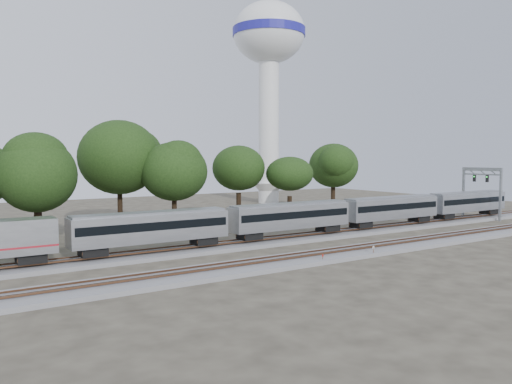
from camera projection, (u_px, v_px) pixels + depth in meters
ground at (279, 254)px, 51.04m from camera, size 160.00×160.00×0.00m
track_far at (248, 244)px, 56.03m from camera, size 160.00×5.00×0.73m
track_near at (303, 259)px, 47.68m from camera, size 160.00×5.00×0.73m
train at (292, 216)px, 59.22m from camera, size 83.57×2.87×4.23m
switch_stand_red at (323, 258)px, 46.56m from camera, size 0.27×0.13×0.89m
switch_stand_white at (373, 250)px, 49.83m from camera, size 0.34×0.13×1.10m
switch_lever at (356, 257)px, 49.14m from camera, size 0.56×0.43×0.30m
water_tower at (269, 55)px, 106.19m from camera, size 15.49×15.49×42.88m
signal_gantry at (482, 182)px, 79.82m from camera, size 0.58×6.82×8.29m
tree_2 at (37, 175)px, 53.77m from camera, size 8.16×8.16×11.50m
tree_3 at (119, 157)px, 65.96m from camera, size 10.08×10.08×14.21m
tree_4 at (174, 172)px, 64.59m from camera, size 8.22×8.22×11.59m
tree_5 at (239, 168)px, 76.11m from camera, size 8.41×8.41×11.86m
tree_6 at (290, 174)px, 75.77m from camera, size 7.54×7.54×10.63m
tree_7 at (333, 166)px, 89.56m from camera, size 8.58×8.58×12.09m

